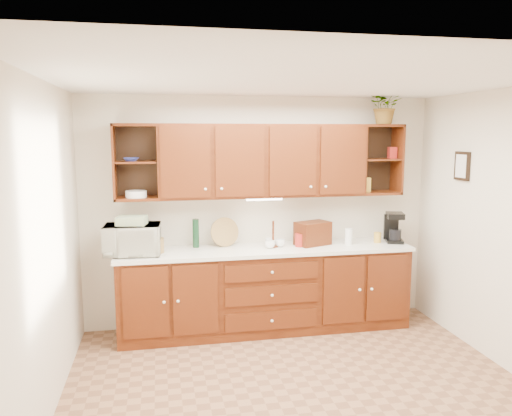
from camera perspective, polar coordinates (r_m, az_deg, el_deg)
name	(u,v)px	position (r m, az deg, el deg)	size (l,w,h in m)	color
floor	(301,394)	(4.53, 5.21, -20.38)	(4.00, 4.00, 0.00)	#8B5F40
ceiling	(306,79)	(3.99, 5.73, 14.42)	(4.00, 4.00, 0.00)	white
back_wall	(260,211)	(5.74, 0.49, -0.38)	(4.00, 4.00, 0.00)	beige
left_wall	(41,255)	(4.00, -23.33, -5.00)	(3.50, 3.50, 0.00)	beige
base_cabinets	(266,290)	(5.65, 1.10, -9.40)	(3.20, 0.60, 0.90)	#381306
countertop	(266,250)	(5.51, 1.14, -4.78)	(3.24, 0.64, 0.04)	silver
upper_cabinets	(264,160)	(5.52, 0.94, 5.46)	(3.20, 0.33, 0.80)	#381306
undercabinet_light	(264,199)	(5.50, 0.94, 1.03)	(0.40, 0.05, 0.03)	white
framed_picture	(462,166)	(5.65, 22.50, 4.45)	(0.03, 0.24, 0.30)	black
wicker_basket	(152,245)	(5.39, -11.75, -4.21)	(0.24, 0.24, 0.15)	olive
microwave	(133,240)	(5.33, -13.93, -3.52)	(0.57, 0.39, 0.32)	beige
towel_stack	(132,220)	(5.30, -14.01, -1.39)	(0.29, 0.21, 0.09)	#E2E66C
wine_bottle	(196,233)	(5.54, -6.90, -2.89)	(0.07, 0.07, 0.32)	#10321B
woven_tray	(225,245)	(5.60, -3.58, -4.29)	(0.33, 0.33, 0.02)	olive
bread_box	(313,233)	(5.67, 6.49, -2.89)	(0.38, 0.23, 0.26)	#381306
mug_tree	(273,243)	(5.55, 1.96, -4.00)	(0.25, 0.26, 0.29)	#381306
canister_red	(300,240)	(5.58, 5.08, -3.66)	(0.12, 0.12, 0.15)	maroon
canister_white	(349,237)	(5.75, 10.53, -3.23)	(0.08, 0.08, 0.18)	white
canister_yellow	(377,237)	(5.93, 13.71, -3.29)	(0.08, 0.08, 0.12)	gold
coffee_maker	(394,228)	(5.99, 15.47, -2.20)	(0.25, 0.28, 0.35)	black
bowl_stack	(131,159)	(5.37, -14.07, 5.40)	(0.16, 0.16, 0.04)	#283593
plate_stack	(136,194)	(5.40, -13.55, 1.56)	(0.22, 0.22, 0.07)	white
pantry_box_yellow	(366,185)	(5.87, 12.48, 2.60)	(0.09, 0.07, 0.17)	gold
pantry_box_red	(392,153)	(6.00, 15.31, 6.11)	(0.09, 0.08, 0.13)	maroon
potted_plant	(386,106)	(5.90, 14.61, 11.24)	(0.37, 0.32, 0.41)	#999999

